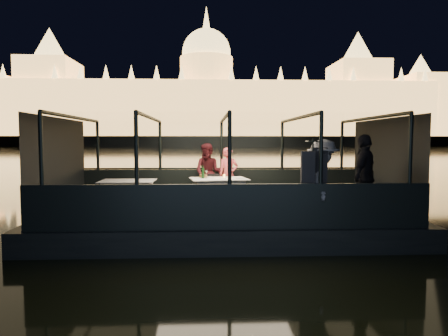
{
  "coord_description": "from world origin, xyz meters",
  "views": [
    {
      "loc": [
        -0.47,
        -9.74,
        2.25
      ],
      "look_at": [
        0.0,
        0.4,
        1.55
      ],
      "focal_mm": 32.0,
      "sensor_mm": 36.0,
      "label": 1
    }
  ],
  "objects_px": {
    "dining_table_aft": "(128,194)",
    "passenger_stripe": "(323,183)",
    "dining_table_central": "(219,193)",
    "coat_stand": "(312,182)",
    "person_woman_coral": "(228,176)",
    "passenger_dark": "(364,181)",
    "chair_port_right": "(226,186)",
    "chair_port_left": "(214,187)",
    "wine_bottle": "(203,173)",
    "person_man_maroon": "(208,176)"
  },
  "relations": [
    {
      "from": "chair_port_right",
      "to": "passenger_dark",
      "type": "bearing_deg",
      "value": -60.01
    },
    {
      "from": "chair_port_right",
      "to": "passenger_dark",
      "type": "relative_size",
      "value": 0.43
    },
    {
      "from": "passenger_stripe",
      "to": "wine_bottle",
      "type": "distance_m",
      "value": 3.32
    },
    {
      "from": "person_woman_coral",
      "to": "dining_table_central",
      "type": "bearing_deg",
      "value": -116.18
    },
    {
      "from": "person_woman_coral",
      "to": "wine_bottle",
      "type": "relative_size",
      "value": 4.63
    },
    {
      "from": "dining_table_aft",
      "to": "wine_bottle",
      "type": "height_order",
      "value": "wine_bottle"
    },
    {
      "from": "chair_port_right",
      "to": "passenger_stripe",
      "type": "relative_size",
      "value": 0.45
    },
    {
      "from": "dining_table_aft",
      "to": "coat_stand",
      "type": "bearing_deg",
      "value": -28.81
    },
    {
      "from": "person_woman_coral",
      "to": "passenger_stripe",
      "type": "distance_m",
      "value": 3.56
    },
    {
      "from": "person_woman_coral",
      "to": "passenger_dark",
      "type": "height_order",
      "value": "passenger_dark"
    },
    {
      "from": "coat_stand",
      "to": "person_woman_coral",
      "type": "xyz_separation_m",
      "value": [
        -1.53,
        3.28,
        -0.15
      ]
    },
    {
      "from": "dining_table_central",
      "to": "person_man_maroon",
      "type": "height_order",
      "value": "person_man_maroon"
    },
    {
      "from": "dining_table_aft",
      "to": "chair_port_left",
      "type": "relative_size",
      "value": 1.71
    },
    {
      "from": "dining_table_aft",
      "to": "wine_bottle",
      "type": "relative_size",
      "value": 4.11
    },
    {
      "from": "dining_table_aft",
      "to": "wine_bottle",
      "type": "bearing_deg",
      "value": 2.47
    },
    {
      "from": "dining_table_aft",
      "to": "coat_stand",
      "type": "relative_size",
      "value": 0.77
    },
    {
      "from": "coat_stand",
      "to": "passenger_stripe",
      "type": "relative_size",
      "value": 1.0
    },
    {
      "from": "dining_table_central",
      "to": "passenger_dark",
      "type": "bearing_deg",
      "value": -27.99
    },
    {
      "from": "dining_table_aft",
      "to": "chair_port_right",
      "type": "bearing_deg",
      "value": 20.14
    },
    {
      "from": "chair_port_left",
      "to": "dining_table_aft",
      "type": "bearing_deg",
      "value": -165.07
    },
    {
      "from": "chair_port_left",
      "to": "person_woman_coral",
      "type": "xyz_separation_m",
      "value": [
        0.41,
        0.25,
        0.3
      ]
    },
    {
      "from": "person_man_maroon",
      "to": "passenger_stripe",
      "type": "distance_m",
      "value": 3.96
    },
    {
      "from": "dining_table_central",
      "to": "chair_port_left",
      "type": "xyz_separation_m",
      "value": [
        -0.1,
        0.66,
        0.06
      ]
    },
    {
      "from": "dining_table_central",
      "to": "person_woman_coral",
      "type": "bearing_deg",
      "value": 71.57
    },
    {
      "from": "chair_port_right",
      "to": "passenger_dark",
      "type": "height_order",
      "value": "passenger_dark"
    },
    {
      "from": "dining_table_aft",
      "to": "chair_port_right",
      "type": "height_order",
      "value": "chair_port_right"
    },
    {
      "from": "person_woman_coral",
      "to": "coat_stand",
      "type": "bearing_deg",
      "value": -72.75
    },
    {
      "from": "wine_bottle",
      "to": "person_woman_coral",
      "type": "bearing_deg",
      "value": 51.66
    },
    {
      "from": "person_man_maroon",
      "to": "passenger_dark",
      "type": "height_order",
      "value": "passenger_dark"
    },
    {
      "from": "dining_table_aft",
      "to": "person_woman_coral",
      "type": "relative_size",
      "value": 0.89
    },
    {
      "from": "dining_table_central",
      "to": "dining_table_aft",
      "type": "distance_m",
      "value": 2.34
    },
    {
      "from": "chair_port_right",
      "to": "dining_table_aft",
      "type": "bearing_deg",
      "value": -178.67
    },
    {
      "from": "person_man_maroon",
      "to": "coat_stand",
      "type": "bearing_deg",
      "value": -39.54
    },
    {
      "from": "dining_table_aft",
      "to": "coat_stand",
      "type": "height_order",
      "value": "coat_stand"
    },
    {
      "from": "dining_table_central",
      "to": "wine_bottle",
      "type": "height_order",
      "value": "wine_bottle"
    },
    {
      "from": "chair_port_left",
      "to": "wine_bottle",
      "type": "bearing_deg",
      "value": -118.57
    },
    {
      "from": "coat_stand",
      "to": "passenger_dark",
      "type": "relative_size",
      "value": 0.94
    },
    {
      "from": "passenger_stripe",
      "to": "passenger_dark",
      "type": "bearing_deg",
      "value": -47.75
    },
    {
      "from": "chair_port_left",
      "to": "coat_stand",
      "type": "relative_size",
      "value": 0.45
    },
    {
      "from": "chair_port_left",
      "to": "passenger_dark",
      "type": "xyz_separation_m",
      "value": [
        3.28,
        -2.36,
        0.4
      ]
    },
    {
      "from": "dining_table_central",
      "to": "coat_stand",
      "type": "distance_m",
      "value": 3.04
    },
    {
      "from": "coat_stand",
      "to": "person_man_maroon",
      "type": "bearing_deg",
      "value": 121.82
    },
    {
      "from": "person_man_maroon",
      "to": "dining_table_central",
      "type": "bearing_deg",
      "value": -56.7
    },
    {
      "from": "dining_table_aft",
      "to": "passenger_stripe",
      "type": "bearing_deg",
      "value": -24.94
    },
    {
      "from": "coat_stand",
      "to": "person_woman_coral",
      "type": "bearing_deg",
      "value": 114.99
    },
    {
      "from": "dining_table_aft",
      "to": "chair_port_right",
      "type": "relative_size",
      "value": 1.71
    },
    {
      "from": "chair_port_right",
      "to": "coat_stand",
      "type": "xyz_separation_m",
      "value": [
        1.59,
        -3.25,
        0.45
      ]
    },
    {
      "from": "dining_table_aft",
      "to": "person_man_maroon",
      "type": "bearing_deg",
      "value": 27.74
    },
    {
      "from": "dining_table_central",
      "to": "chair_port_left",
      "type": "relative_size",
      "value": 1.8
    },
    {
      "from": "person_woman_coral",
      "to": "passenger_dark",
      "type": "relative_size",
      "value": 0.82
    }
  ]
}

